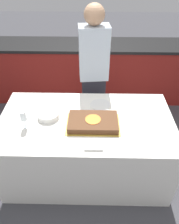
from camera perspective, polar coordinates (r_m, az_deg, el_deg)
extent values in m
plane|color=#424247|center=(2.69, -0.76, -14.35)|extent=(14.00, 14.00, 0.00)
cube|color=maroon|center=(3.59, -0.02, 10.26)|extent=(4.40, 0.55, 0.88)
cube|color=black|center=(3.40, -0.02, 17.10)|extent=(4.40, 0.58, 0.04)
cube|color=white|center=(2.40, -0.83, -8.92)|extent=(1.72, 0.93, 0.76)
cube|color=gold|center=(2.09, 0.91, -3.22)|extent=(0.51, 0.33, 0.00)
cube|color=#56331C|center=(2.06, 0.92, -2.58)|extent=(0.47, 0.29, 0.06)
cylinder|color=orange|center=(2.04, 0.93, -1.92)|extent=(0.15, 0.15, 0.00)
cylinder|color=white|center=(2.19, -10.66, -0.74)|extent=(0.21, 0.21, 0.05)
cylinder|color=white|center=(2.15, -16.33, -3.67)|extent=(0.06, 0.06, 0.00)
cylinder|color=white|center=(2.12, -16.53, -2.84)|extent=(0.01, 0.01, 0.08)
cylinder|color=white|center=(2.07, -16.97, -1.00)|extent=(0.06, 0.06, 0.10)
cylinder|color=white|center=(2.33, 2.86, 1.91)|extent=(0.22, 0.22, 0.00)
cube|color=white|center=(1.88, 1.12, -8.72)|extent=(0.16, 0.11, 0.02)
cube|color=#282833|center=(2.88, 0.98, 1.76)|extent=(0.30, 0.19, 0.84)
cube|color=silver|center=(2.51, 1.16, 15.05)|extent=(0.35, 0.23, 0.61)
sphere|color=tan|center=(2.38, 1.30, 24.15)|extent=(0.22, 0.22, 0.22)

